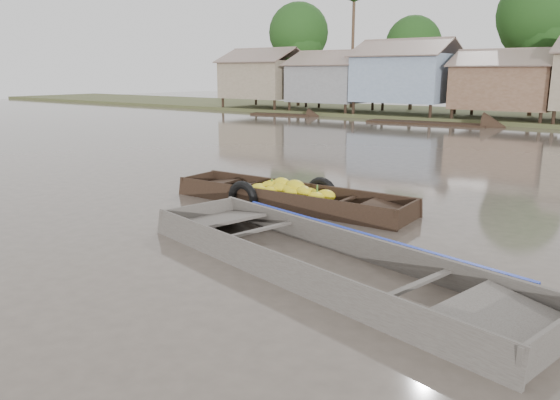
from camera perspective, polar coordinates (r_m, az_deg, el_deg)
The scene contains 3 objects.
ground at distance 9.44m, azimuth -1.99°, elevation -6.22°, with size 120.00×120.00×0.00m, color #4E443B.
banana_boat at distance 13.26m, azimuth 0.65°, elevation 0.35°, with size 6.17×1.73×0.89m.
viewer_boat at distance 8.90m, azimuth 4.68°, elevation -7.09°, with size 7.70×3.51×0.60m.
Camera 1 is at (5.55, -6.96, 3.15)m, focal length 35.00 mm.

